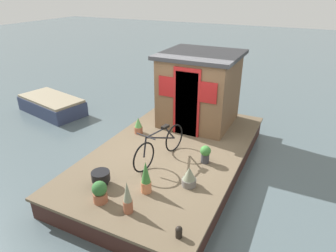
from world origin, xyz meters
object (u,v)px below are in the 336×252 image
at_px(potted_plant_mint, 146,178).
at_px(potted_plant_ivy, 189,177).
at_px(potted_plant_basil, 100,192).
at_px(potted_plant_thyme, 128,198).
at_px(potted_plant_rosemary, 138,126).
at_px(charcoal_grill, 101,176).
at_px(houseboat_cabin, 199,89).
at_px(mooring_bollard, 179,232).
at_px(bicycle, 160,146).
at_px(potted_plant_lavender, 205,153).
at_px(dinghy_boat, 52,105).

relative_size(potted_plant_mint, potted_plant_ivy, 1.62).
bearing_deg(potted_plant_basil, potted_plant_thyme, -91.11).
relative_size(potted_plant_rosemary, charcoal_grill, 1.20).
bearing_deg(houseboat_cabin, charcoal_grill, 170.09).
bearing_deg(potted_plant_rosemary, mooring_bollard, -139.35).
relative_size(bicycle, potted_plant_basil, 4.06).
bearing_deg(potted_plant_mint, charcoal_grill, 101.81).
bearing_deg(bicycle, potted_plant_basil, 169.79).
bearing_deg(charcoal_grill, potted_plant_mint, -78.19).
bearing_deg(mooring_bollard, potted_plant_ivy, 15.80).
relative_size(potted_plant_lavender, charcoal_grill, 1.12).
bearing_deg(dinghy_boat, houseboat_cabin, -85.28).
bearing_deg(bicycle, houseboat_cabin, -0.41).
bearing_deg(potted_plant_rosemary, bicycle, -130.10).
bearing_deg(mooring_bollard, potted_plant_mint, 53.11).
xyz_separation_m(potted_plant_ivy, dinghy_boat, (2.50, 6.23, -0.42)).
xyz_separation_m(potted_plant_rosemary, dinghy_boat, (0.93, 4.13, -0.43)).
distance_m(houseboat_cabin, potted_plant_ivy, 3.18).
distance_m(potted_plant_ivy, dinghy_boat, 6.73).
xyz_separation_m(houseboat_cabin, mooring_bollard, (-4.26, -1.30, -0.90)).
bearing_deg(potted_plant_lavender, dinghy_boat, 76.05).
xyz_separation_m(charcoal_grill, dinghy_boat, (3.24, 4.66, -0.42)).
distance_m(potted_plant_basil, potted_plant_rosemary, 2.86).
height_order(houseboat_cabin, potted_plant_mint, houseboat_cabin).
xyz_separation_m(potted_plant_basil, potted_plant_ivy, (1.17, -1.26, -0.02)).
distance_m(potted_plant_basil, potted_plant_mint, 0.87).
bearing_deg(potted_plant_mint, potted_plant_thyme, 179.89).
bearing_deg(bicycle, potted_plant_thyme, -170.68).
bearing_deg(potted_plant_lavender, potted_plant_thyme, 162.94).
xyz_separation_m(bicycle, potted_plant_rosemary, (0.97, 1.16, -0.17)).
distance_m(bicycle, potted_plant_basil, 1.79).
relative_size(houseboat_cabin, bicycle, 1.19).
bearing_deg(potted_plant_thyme, potted_plant_rosemary, 27.81).
bearing_deg(houseboat_cabin, potted_plant_ivy, -162.42).
bearing_deg(potted_plant_thyme, potted_plant_mint, -0.11).
bearing_deg(potted_plant_thyme, charcoal_grill, 64.42).
relative_size(potted_plant_basil, dinghy_boat, 0.16).
distance_m(potted_plant_rosemary, charcoal_grill, 2.37).
relative_size(houseboat_cabin, dinghy_boat, 0.78).
distance_m(bicycle, potted_plant_rosemary, 1.52).
xyz_separation_m(potted_plant_basil, dinghy_boat, (3.67, 4.97, -0.44)).
bearing_deg(potted_plant_mint, houseboat_cabin, 4.51).
relative_size(houseboat_cabin, potted_plant_thyme, 3.31).
relative_size(mooring_bollard, dinghy_boat, 0.08).
distance_m(houseboat_cabin, bicycle, 2.43).
height_order(potted_plant_ivy, potted_plant_rosemary, potted_plant_rosemary).
bearing_deg(potted_plant_thyme, mooring_bollard, -97.87).
height_order(houseboat_cabin, potted_plant_lavender, houseboat_cabin).
height_order(potted_plant_mint, potted_plant_ivy, potted_plant_mint).
relative_size(potted_plant_lavender, potted_plant_thyme, 0.66).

